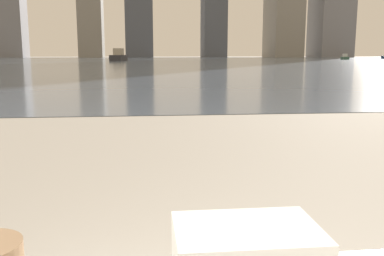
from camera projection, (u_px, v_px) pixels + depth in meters
The scene contains 3 objects.
harbor_water at pixel (149, 61), 60.88m from camera, with size 180.00×110.00×0.01m.
harbor_boat_2 at pixel (119, 56), 59.56m from camera, with size 2.32×4.80×1.73m.
harbor_boat_4 at pixel (345, 57), 74.04m from camera, with size 1.52×2.83×1.01m.
Camera 1 is at (-0.40, 0.08, 1.00)m, focal length 40.00 mm.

